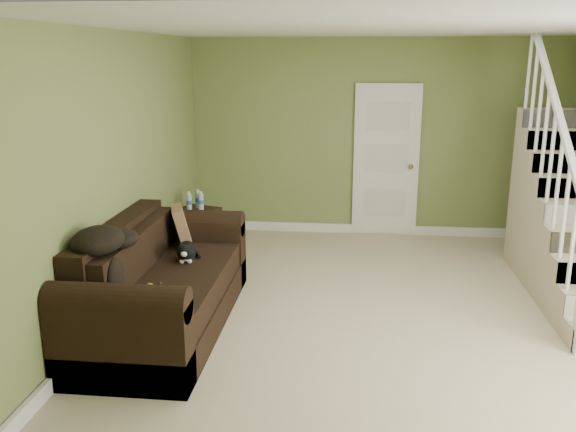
% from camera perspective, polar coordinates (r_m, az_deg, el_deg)
% --- Properties ---
extents(floor, '(5.00, 5.50, 0.01)m').
position_cam_1_polar(floor, '(5.90, 8.99, -9.11)').
color(floor, '#BEAE89').
rests_on(floor, ground).
extents(ceiling, '(5.00, 5.50, 0.01)m').
position_cam_1_polar(ceiling, '(5.40, 10.15, 17.00)').
color(ceiling, white).
rests_on(ceiling, wall_back).
extents(wall_back, '(5.00, 0.04, 2.60)m').
position_cam_1_polar(wall_back, '(8.21, 8.53, 7.17)').
color(wall_back, olive).
rests_on(wall_back, floor).
extents(wall_front, '(5.00, 0.04, 2.60)m').
position_cam_1_polar(wall_front, '(2.87, 12.43, -7.62)').
color(wall_front, olive).
rests_on(wall_front, floor).
extents(wall_left, '(0.04, 5.50, 2.60)m').
position_cam_1_polar(wall_left, '(5.91, -15.50, 3.81)').
color(wall_left, olive).
rests_on(wall_left, floor).
extents(baseboard_back, '(5.00, 0.04, 0.12)m').
position_cam_1_polar(baseboard_back, '(8.44, 8.22, -1.23)').
color(baseboard_back, white).
rests_on(baseboard_back, floor).
extents(baseboard_left, '(0.04, 5.50, 0.12)m').
position_cam_1_polar(baseboard_left, '(6.24, -14.45, -7.42)').
color(baseboard_left, white).
rests_on(baseboard_left, floor).
extents(door, '(0.86, 0.12, 2.02)m').
position_cam_1_polar(door, '(8.22, 9.17, 5.07)').
color(door, white).
rests_on(door, floor).
extents(sofa, '(1.04, 2.40, 0.95)m').
position_cam_1_polar(sofa, '(5.59, -11.95, -6.62)').
color(sofa, black).
rests_on(sofa, floor).
extents(side_table, '(0.58, 0.58, 0.78)m').
position_cam_1_polar(side_table, '(7.59, -8.48, -1.30)').
color(side_table, black).
rests_on(side_table, floor).
extents(cat, '(0.27, 0.49, 0.24)m').
position_cam_1_polar(cat, '(5.76, -9.54, -3.27)').
color(cat, black).
rests_on(cat, sofa).
extents(banana, '(0.16, 0.20, 0.06)m').
position_cam_1_polar(banana, '(5.11, -12.62, -6.58)').
color(banana, gold).
rests_on(banana, sofa).
extents(throw_pillow, '(0.31, 0.44, 0.41)m').
position_cam_1_polar(throw_pillow, '(6.17, -9.90, -0.94)').
color(throw_pillow, '#503020').
rests_on(throw_pillow, sofa).
extents(throw_blanket, '(0.46, 0.56, 0.21)m').
position_cam_1_polar(throw_blanket, '(4.96, -17.37, -2.20)').
color(throw_blanket, black).
rests_on(throw_blanket, sofa).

